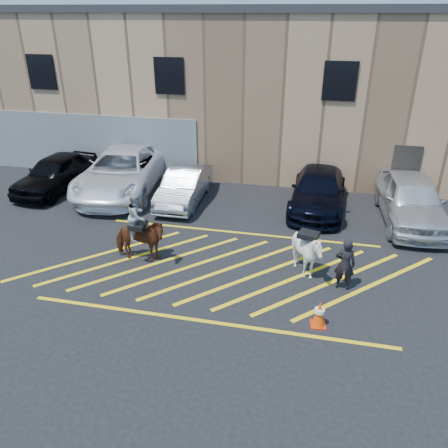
% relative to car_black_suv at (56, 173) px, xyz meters
% --- Properties ---
extents(ground, '(90.00, 90.00, 0.00)m').
position_rel_car_black_suv_xyz_m(ground, '(8.55, -4.58, -0.77)').
color(ground, black).
rests_on(ground, ground).
extents(car_black_suv, '(2.28, 4.68, 1.54)m').
position_rel_car_black_suv_xyz_m(car_black_suv, '(0.00, 0.00, 0.00)').
color(car_black_suv, black).
rests_on(car_black_suv, ground).
extents(car_white_pickup, '(3.60, 6.64, 1.77)m').
position_rel_car_black_suv_xyz_m(car_white_pickup, '(2.85, 0.52, 0.11)').
color(car_white_pickup, white).
rests_on(car_white_pickup, ground).
extents(car_silver_sedan, '(1.50, 4.14, 1.36)m').
position_rel_car_black_suv_xyz_m(car_silver_sedan, '(5.79, -0.08, -0.09)').
color(car_silver_sedan, '#90959E').
rests_on(car_silver_sedan, ground).
extents(car_blue_suv, '(2.25, 5.08, 1.45)m').
position_rel_car_black_suv_xyz_m(car_blue_suv, '(11.12, 0.53, -0.05)').
color(car_blue_suv, black).
rests_on(car_blue_suv, ground).
extents(car_white_suv, '(2.28, 5.17, 1.73)m').
position_rel_car_black_suv_xyz_m(car_white_suv, '(14.47, -0.09, 0.10)').
color(car_white_suv, silver).
rests_on(car_white_suv, ground).
extents(handler, '(0.59, 0.42, 1.54)m').
position_rel_car_black_suv_xyz_m(handler, '(11.98, -5.09, 0.00)').
color(handler, black).
rests_on(handler, ground).
extents(warehouse, '(32.42, 10.20, 7.30)m').
position_rel_car_black_suv_xyz_m(warehouse, '(8.54, 7.41, 2.88)').
color(warehouse, tan).
rests_on(warehouse, ground).
extents(hatching_zone, '(12.60, 5.12, 0.01)m').
position_rel_car_black_suv_xyz_m(hatching_zone, '(8.55, -4.88, -0.76)').
color(hatching_zone, yellow).
rests_on(hatching_zone, ground).
extents(mounted_bay, '(1.75, 0.83, 2.28)m').
position_rel_car_black_suv_xyz_m(mounted_bay, '(5.83, -4.90, 0.15)').
color(mounted_bay, '#5C2915').
rests_on(mounted_bay, ground).
extents(saddled_white, '(1.52, 1.63, 1.51)m').
position_rel_car_black_suv_xyz_m(saddled_white, '(10.91, -4.64, -0.01)').
color(saddled_white, silver).
rests_on(saddled_white, ground).
extents(traffic_cone, '(0.43, 0.43, 0.73)m').
position_rel_car_black_suv_xyz_m(traffic_cone, '(11.36, -6.91, -0.40)').
color(traffic_cone, red).
rests_on(traffic_cone, ground).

